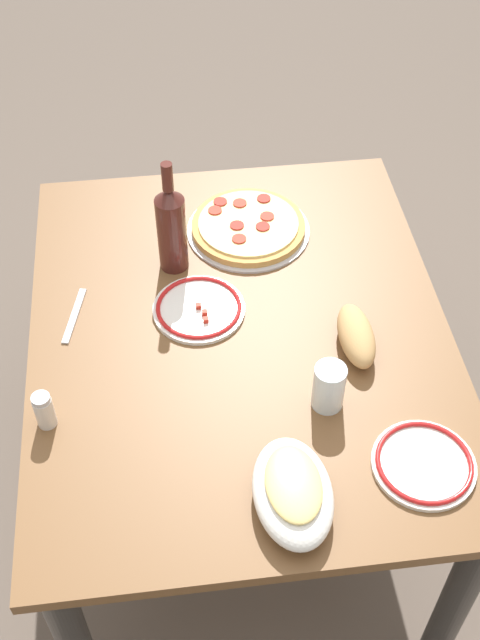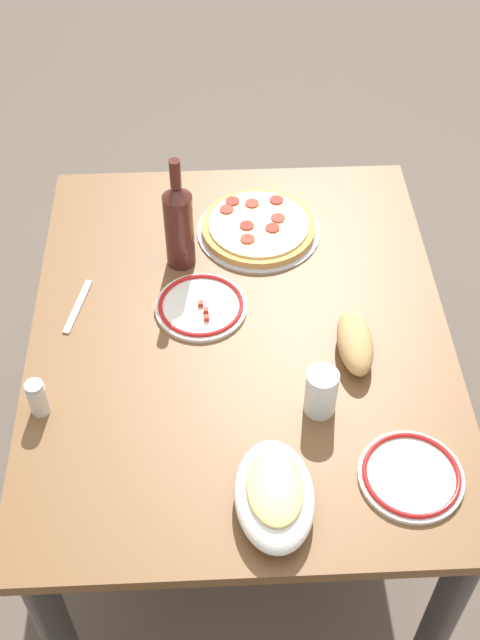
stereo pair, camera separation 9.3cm
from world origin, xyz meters
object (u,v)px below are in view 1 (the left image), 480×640
at_px(wine_bottle, 171,227).
at_px(side_plate_near, 424,463).
at_px(pepperoni_pizza, 248,227).
at_px(side_plate_far, 199,308).
at_px(bread_loaf, 356,336).
at_px(dining_table, 240,362).
at_px(spice_shaker, 44,410).
at_px(baked_pasta_dish, 293,491).
at_px(water_glass, 329,387).

xyz_separation_m(wine_bottle, side_plate_near, (0.63, 0.44, -0.11)).
distance_m(pepperoni_pizza, side_plate_far, 0.30).
relative_size(pepperoni_pizza, wine_bottle, 1.04).
height_order(wine_bottle, bread_loaf, wine_bottle).
distance_m(dining_table, spice_shaker, 0.50).
relative_size(baked_pasta_dish, side_plate_far, 1.12).
bearing_deg(wine_bottle, bread_loaf, 50.67).
bearing_deg(spice_shaker, dining_table, 116.16).
bearing_deg(wine_bottle, water_glass, 32.14).
bearing_deg(bread_loaf, baked_pasta_dish, -28.99).
bearing_deg(side_plate_near, water_glass, -137.69).
bearing_deg(wine_bottle, pepperoni_pizza, 117.36).
bearing_deg(dining_table, water_glass, 34.07).
bearing_deg(pepperoni_pizza, dining_table, -10.64).
height_order(pepperoni_pizza, bread_loaf, bread_loaf).
xyz_separation_m(side_plate_near, side_plate_far, (-0.47, -0.40, 0.00)).
height_order(pepperoni_pizza, side_plate_far, pepperoni_pizza).
distance_m(baked_pasta_dish, wine_bottle, 0.70).
bearing_deg(bread_loaf, pepperoni_pizza, -155.86).
distance_m(dining_table, baked_pasta_dish, 0.48).
relative_size(bread_loaf, spice_shaker, 2.09).
relative_size(dining_table, pepperoni_pizza, 3.78).
bearing_deg(spice_shaker, wine_bottle, 146.45).
bearing_deg(pepperoni_pizza, baked_pasta_dish, -1.37).
bearing_deg(side_plate_far, pepperoni_pizza, 150.35).
bearing_deg(pepperoni_pizza, wine_bottle, -62.64).
bearing_deg(bread_loaf, spice_shaker, -79.36).
bearing_deg(pepperoni_pizza, water_glass, 9.39).
relative_size(water_glass, spice_shaker, 1.26).
height_order(dining_table, side_plate_far, side_plate_far).
bearing_deg(pepperoni_pizza, side_plate_far, -29.65).
relative_size(water_glass, bread_loaf, 0.61).
bearing_deg(dining_table, side_plate_far, -127.67).
distance_m(baked_pasta_dish, side_plate_near, 0.27).
relative_size(baked_pasta_dish, spice_shaker, 2.76).
relative_size(side_plate_far, bread_loaf, 1.18).
relative_size(side_plate_near, side_plate_far, 0.96).
bearing_deg(spice_shaker, side_plate_near, 75.18).
height_order(dining_table, baked_pasta_dish, baked_pasta_dish).
xyz_separation_m(dining_table, side_plate_near, (0.40, 0.31, 0.13)).
distance_m(dining_table, side_plate_near, 0.52).
xyz_separation_m(water_glass, bread_loaf, (-0.15, 0.09, -0.02)).
distance_m(side_plate_near, spice_shaker, 0.76).
height_order(water_glass, bread_loaf, water_glass).
distance_m(pepperoni_pizza, spice_shaker, 0.72).
relative_size(dining_table, spice_shaker, 13.57).
xyz_separation_m(baked_pasta_dish, water_glass, (-0.22, 0.11, 0.01)).
xyz_separation_m(pepperoni_pizza, spice_shaker, (0.54, -0.48, 0.03)).
distance_m(baked_pasta_dish, bread_loaf, 0.42).
relative_size(wine_bottle, bread_loaf, 1.65).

